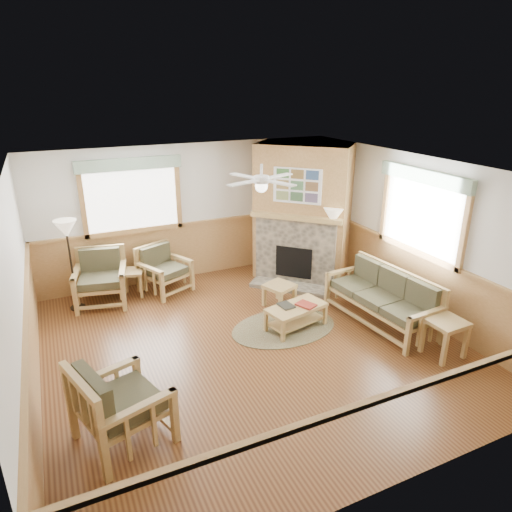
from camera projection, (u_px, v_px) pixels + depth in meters
name	position (u px, v px, depth m)	size (l,w,h in m)	color
floor	(252.00, 344.00, 7.04)	(6.00, 6.00, 0.01)	#5A3319
ceiling	(251.00, 169.00, 6.07)	(6.00, 6.00, 0.01)	white
wall_back	(189.00, 212.00, 9.09)	(6.00, 0.02, 2.70)	silver
wall_front	(391.00, 378.00, 4.01)	(6.00, 0.02, 2.70)	silver
wall_left	(20.00, 303.00, 5.37)	(0.02, 6.00, 2.70)	silver
wall_right	(412.00, 235.00, 7.73)	(0.02, 6.00, 2.70)	silver
wainscot	(251.00, 312.00, 6.84)	(6.00, 6.00, 1.10)	#A27642
fireplace	(303.00, 212.00, 9.09)	(2.20, 2.20, 2.70)	#A27642
window_back	(128.00, 156.00, 8.20)	(1.90, 0.16, 1.50)	white
window_right	(429.00, 168.00, 7.12)	(0.16, 1.90, 1.50)	white
ceiling_fan	(261.00, 167.00, 6.45)	(1.24, 1.24, 0.36)	white
sofa	(381.00, 298.00, 7.52)	(0.80, 1.95, 0.90)	#A8874E
armchair_back_left	(101.00, 279.00, 8.17)	(0.87, 0.87, 0.98)	#A8874E
armchair_back_right	(165.00, 270.00, 8.67)	(0.79, 0.79, 0.88)	#A8874E
armchair_left	(122.00, 403.00, 4.99)	(0.89, 0.89, 1.00)	#A8874E
coffee_table	(296.00, 317.00, 7.43)	(0.99, 0.49, 0.40)	#A8874E
end_table_chairs	(132.00, 283.00, 8.58)	(0.44, 0.42, 0.50)	#A8874E
end_table_sofa	(444.00, 338.00, 6.66)	(0.51, 0.49, 0.57)	#A8874E
footstool	(279.00, 295.00, 8.19)	(0.47, 0.47, 0.41)	#A8874E
braided_rug	(284.00, 327.00, 7.50)	(1.78, 1.78, 0.01)	brown
floor_lamp_left	(72.00, 265.00, 7.86)	(0.38, 0.38, 1.65)	black
floor_lamp_right	(331.00, 249.00, 8.67)	(0.37, 0.37, 1.62)	black
book_red	(306.00, 304.00, 7.37)	(0.22, 0.30, 0.03)	maroon
book_dark	(286.00, 305.00, 7.36)	(0.20, 0.27, 0.03)	#262720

